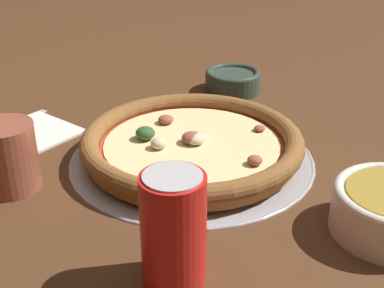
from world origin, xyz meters
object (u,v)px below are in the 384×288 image
drinking_cup (7,157)px  napkin (32,132)px  beverage_can (173,230)px  bowl_far (233,80)px  pizza_tray (192,157)px  pizza (192,143)px

drinking_cup → napkin: drinking_cup is taller
beverage_can → napkin: bearing=151.7°
beverage_can → bowl_far: bearing=106.6°
pizza_tray → drinking_cup: (-0.18, -0.18, 0.04)m
pizza_tray → napkin: (-0.27, -0.04, 0.00)m
pizza → beverage_can: beverage_can is taller
pizza_tray → pizza: pizza is taller
pizza_tray → beverage_can: (0.10, -0.24, 0.06)m
beverage_can → pizza_tray: bearing=112.8°
pizza_tray → pizza: 0.02m
drinking_cup → beverage_can: bearing=-12.4°
pizza_tray → beverage_can: bearing=-67.2°
pizza_tray → pizza: size_ratio=1.11×
bowl_far → drinking_cup: size_ratio=1.17×
napkin → beverage_can: beverage_can is taller
pizza → beverage_can: bearing=-67.1°
pizza → bowl_far: size_ratio=3.05×
napkin → beverage_can: bearing=-28.3°
drinking_cup → napkin: bearing=122.7°
drinking_cup → napkin: size_ratio=0.61×
drinking_cup → beverage_can: (0.28, -0.06, 0.02)m
bowl_far → drinking_cup: 0.48m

